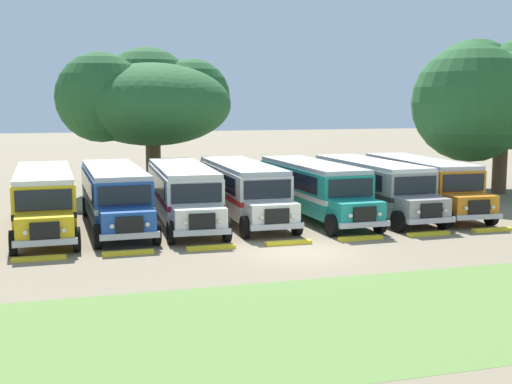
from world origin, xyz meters
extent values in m
plane|color=#84755B|center=(0.00, 0.00, 0.00)|extent=(220.00, 220.00, 0.00)
cube|color=olive|center=(0.00, -7.95, 0.00)|extent=(80.00, 8.24, 0.01)
cube|color=yellow|center=(-9.84, 7.91, 1.55)|extent=(2.67, 9.25, 2.10)
cube|color=black|center=(-9.84, 7.91, 1.38)|extent=(2.70, 9.27, 0.24)
cube|color=black|center=(-8.58, 8.23, 2.05)|extent=(0.19, 8.00, 0.80)
cube|color=black|center=(-11.12, 8.18, 2.05)|extent=(0.19, 8.00, 0.80)
cube|color=silver|center=(-9.84, 7.91, 2.71)|extent=(2.59, 9.14, 0.22)
cube|color=yellow|center=(-9.74, 2.61, 1.02)|extent=(2.23, 1.44, 1.05)
cube|color=black|center=(-9.73, 1.87, 1.05)|extent=(1.10, 0.12, 0.70)
cube|color=#B7B7BC|center=(-9.73, 1.83, 0.62)|extent=(2.40, 0.24, 0.24)
cube|color=black|center=(-9.75, 3.28, 2.05)|extent=(2.20, 0.10, 0.84)
cube|color=black|center=(-9.93, 12.52, 1.45)|extent=(0.90, 0.08, 1.30)
sphere|color=#EAE5C6|center=(-9.03, 1.83, 1.05)|extent=(0.20, 0.20, 0.20)
sphere|color=#EAE5C6|center=(-10.43, 1.80, 1.05)|extent=(0.20, 0.20, 0.20)
cylinder|color=black|center=(-8.54, 2.73, 0.50)|extent=(0.30, 1.01, 1.00)
cylinder|color=black|center=(-10.94, 2.68, 0.50)|extent=(0.30, 1.01, 1.00)
cylinder|color=black|center=(-8.70, 10.93, 0.50)|extent=(0.30, 1.01, 1.00)
cylinder|color=black|center=(-11.10, 10.88, 0.50)|extent=(0.30, 1.01, 1.00)
cube|color=#23519E|center=(-6.62, 8.26, 1.55)|extent=(2.69, 9.25, 2.10)
cube|color=silver|center=(-6.62, 8.26, 1.38)|extent=(2.72, 9.27, 0.24)
cube|color=black|center=(-5.36, 8.59, 2.05)|extent=(0.21, 8.00, 0.80)
cube|color=black|center=(-7.90, 8.54, 2.05)|extent=(0.21, 8.00, 0.80)
cube|color=#B2B2B7|center=(-6.62, 8.26, 2.71)|extent=(2.61, 9.15, 0.22)
cube|color=#23519E|center=(-6.51, 2.96, 1.02)|extent=(2.23, 1.45, 1.05)
cube|color=black|center=(-6.50, 2.22, 1.05)|extent=(1.10, 0.12, 0.70)
cube|color=#B7B7BC|center=(-6.50, 2.18, 0.62)|extent=(2.40, 0.25, 0.24)
cube|color=black|center=(-6.53, 3.63, 2.05)|extent=(2.20, 0.11, 0.84)
cube|color=silver|center=(-6.72, 12.88, 1.45)|extent=(0.90, 0.08, 1.30)
sphere|color=#EAE5C6|center=(-5.80, 2.19, 1.05)|extent=(0.20, 0.20, 0.20)
sphere|color=#EAE5C6|center=(-7.20, 2.16, 1.05)|extent=(0.20, 0.20, 0.20)
cylinder|color=black|center=(-5.31, 3.09, 0.50)|extent=(0.30, 1.01, 1.00)
cylinder|color=black|center=(-7.71, 3.04, 0.50)|extent=(0.30, 1.01, 1.00)
cylinder|color=black|center=(-5.48, 11.29, 0.50)|extent=(0.30, 1.01, 1.00)
cylinder|color=black|center=(-7.88, 11.24, 0.50)|extent=(0.30, 1.01, 1.00)
cube|color=silver|center=(-3.31, 8.16, 1.55)|extent=(2.88, 9.30, 2.10)
cube|color=maroon|center=(-3.31, 8.16, 1.38)|extent=(2.91, 9.32, 0.24)
cube|color=black|center=(-2.03, 8.41, 2.05)|extent=(0.38, 7.99, 0.80)
cube|color=black|center=(-4.56, 8.52, 2.05)|extent=(0.38, 7.99, 0.80)
cube|color=beige|center=(-3.31, 8.16, 2.71)|extent=(2.80, 9.19, 0.22)
cube|color=silver|center=(-3.53, 2.87, 1.02)|extent=(2.26, 1.49, 1.05)
cube|color=black|center=(-3.56, 2.13, 1.05)|extent=(1.10, 0.15, 0.70)
cube|color=#B7B7BC|center=(-3.56, 2.09, 0.62)|extent=(2.41, 0.30, 0.24)
cube|color=black|center=(-3.50, 3.54, 2.05)|extent=(2.20, 0.15, 0.84)
cube|color=maroon|center=(-3.11, 12.78, 1.45)|extent=(0.90, 0.10, 1.30)
sphere|color=#EAE5C6|center=(-2.86, 2.05, 1.05)|extent=(0.20, 0.20, 0.20)
sphere|color=#EAE5C6|center=(-4.26, 2.11, 1.05)|extent=(0.20, 0.20, 0.20)
cylinder|color=black|center=(-2.33, 2.92, 0.50)|extent=(0.32, 1.01, 1.00)
cylinder|color=black|center=(-4.73, 3.02, 0.50)|extent=(0.32, 1.01, 1.00)
cylinder|color=black|center=(-1.98, 11.11, 0.50)|extent=(0.32, 1.01, 1.00)
cylinder|color=black|center=(-4.38, 11.21, 0.50)|extent=(0.32, 1.01, 1.00)
cube|color=silver|center=(-0.16, 8.50, 1.55)|extent=(2.59, 9.22, 2.10)
cube|color=red|center=(-0.16, 8.50, 1.38)|extent=(2.62, 9.24, 0.24)
cube|color=black|center=(1.11, 8.79, 2.05)|extent=(0.12, 8.00, 0.80)
cube|color=black|center=(-1.43, 8.81, 2.05)|extent=(0.12, 8.00, 0.80)
cube|color=#B2B2B7|center=(-0.16, 8.50, 2.71)|extent=(2.51, 9.12, 0.22)
cube|color=silver|center=(-0.21, 3.20, 1.02)|extent=(2.21, 1.42, 1.05)
cube|color=black|center=(-0.22, 2.46, 1.05)|extent=(1.10, 0.11, 0.70)
cube|color=#B7B7BC|center=(-0.22, 2.42, 0.62)|extent=(2.40, 0.22, 0.24)
cube|color=black|center=(-0.20, 3.87, 2.05)|extent=(2.20, 0.08, 0.84)
cube|color=red|center=(-0.11, 13.12, 1.45)|extent=(0.90, 0.07, 1.30)
sphere|color=#EAE5C6|center=(0.48, 2.40, 1.05)|extent=(0.20, 0.20, 0.20)
sphere|color=#EAE5C6|center=(-0.92, 2.42, 1.05)|extent=(0.20, 0.20, 0.20)
cylinder|color=black|center=(0.99, 3.29, 0.50)|extent=(0.29, 1.00, 1.00)
cylinder|color=black|center=(-1.41, 3.31, 0.50)|extent=(0.29, 1.00, 1.00)
cylinder|color=black|center=(1.07, 11.49, 0.50)|extent=(0.29, 1.00, 1.00)
cylinder|color=black|center=(-1.33, 11.51, 0.50)|extent=(0.29, 1.00, 1.00)
cube|color=teal|center=(3.45, 7.87, 1.55)|extent=(2.74, 9.26, 2.10)
cube|color=white|center=(3.45, 7.87, 1.38)|extent=(2.77, 9.28, 0.24)
cube|color=black|center=(4.72, 8.21, 2.05)|extent=(0.25, 8.00, 0.80)
cube|color=black|center=(2.18, 8.14, 2.05)|extent=(0.25, 8.00, 0.80)
cube|color=#B2B2B7|center=(3.45, 7.87, 2.71)|extent=(2.66, 9.16, 0.22)
cube|color=teal|center=(3.59, 2.58, 1.02)|extent=(2.24, 1.46, 1.05)
cube|color=black|center=(3.61, 1.84, 1.05)|extent=(1.10, 0.13, 0.70)
cube|color=#B7B7BC|center=(3.61, 1.80, 0.62)|extent=(2.40, 0.26, 0.24)
cube|color=black|center=(3.58, 3.25, 2.05)|extent=(2.20, 0.12, 0.84)
cube|color=white|center=(3.33, 12.49, 1.45)|extent=(0.90, 0.08, 1.30)
sphere|color=#EAE5C6|center=(4.31, 1.80, 1.05)|extent=(0.20, 0.20, 0.20)
sphere|color=#EAE5C6|center=(2.91, 1.77, 1.05)|extent=(0.20, 0.20, 0.20)
cylinder|color=black|center=(4.79, 2.71, 0.50)|extent=(0.31, 1.01, 1.00)
cylinder|color=black|center=(2.39, 2.64, 0.50)|extent=(0.31, 1.01, 1.00)
cylinder|color=black|center=(4.57, 10.90, 0.50)|extent=(0.31, 1.01, 1.00)
cylinder|color=black|center=(2.18, 10.84, 0.50)|extent=(0.31, 1.01, 1.00)
cube|color=#9E9993|center=(6.80, 7.91, 1.55)|extent=(2.71, 9.25, 2.10)
cube|color=#282828|center=(6.80, 7.91, 1.38)|extent=(2.74, 9.28, 0.24)
cube|color=black|center=(8.06, 8.24, 2.05)|extent=(0.22, 8.00, 0.80)
cube|color=black|center=(5.52, 8.19, 2.05)|extent=(0.22, 8.00, 0.80)
cube|color=silver|center=(6.80, 7.91, 2.71)|extent=(2.63, 9.15, 0.22)
cube|color=#9E9993|center=(6.92, 2.62, 1.02)|extent=(2.23, 1.45, 1.05)
cube|color=black|center=(6.94, 1.88, 1.05)|extent=(1.10, 0.13, 0.70)
cube|color=#B7B7BC|center=(6.94, 1.84, 0.62)|extent=(2.40, 0.25, 0.24)
cube|color=black|center=(6.90, 3.29, 2.05)|extent=(2.20, 0.11, 0.84)
cube|color=#282828|center=(6.69, 12.53, 1.45)|extent=(0.90, 0.08, 1.30)
sphere|color=#EAE5C6|center=(7.64, 1.84, 1.05)|extent=(0.20, 0.20, 0.20)
sphere|color=#EAE5C6|center=(6.24, 1.81, 1.05)|extent=(0.20, 0.20, 0.20)
cylinder|color=black|center=(8.12, 2.74, 0.50)|extent=(0.30, 1.01, 1.00)
cylinder|color=black|center=(5.72, 2.69, 0.50)|extent=(0.30, 1.01, 1.00)
cylinder|color=black|center=(7.93, 10.94, 0.50)|extent=(0.30, 1.01, 1.00)
cylinder|color=black|center=(5.53, 10.89, 0.50)|extent=(0.30, 1.01, 1.00)
cube|color=orange|center=(9.89, 8.16, 1.55)|extent=(2.93, 9.31, 2.10)
cube|color=white|center=(9.89, 8.16, 1.38)|extent=(2.96, 9.33, 0.24)
cube|color=black|center=(11.17, 8.40, 2.05)|extent=(0.42, 7.99, 0.80)
cube|color=black|center=(8.63, 8.52, 2.05)|extent=(0.42, 7.99, 0.80)
cube|color=#B2B2B7|center=(9.89, 8.16, 2.71)|extent=(2.85, 9.20, 0.22)
cube|color=orange|center=(9.64, 2.87, 1.02)|extent=(2.26, 1.50, 1.05)
cube|color=black|center=(9.60, 2.13, 1.05)|extent=(1.10, 0.15, 0.70)
cube|color=#B7B7BC|center=(9.60, 2.09, 0.62)|extent=(2.41, 0.31, 0.24)
cube|color=black|center=(9.67, 3.54, 2.05)|extent=(2.20, 0.16, 0.84)
cube|color=white|center=(10.11, 12.78, 1.45)|extent=(0.90, 0.10, 1.30)
sphere|color=#EAE5C6|center=(10.30, 2.05, 1.05)|extent=(0.20, 0.20, 0.20)
sphere|color=#EAE5C6|center=(8.90, 2.11, 1.05)|extent=(0.20, 0.20, 0.20)
cylinder|color=black|center=(10.84, 2.91, 0.50)|extent=(0.33, 1.01, 1.00)
cylinder|color=black|center=(8.44, 3.02, 0.50)|extent=(0.33, 1.01, 1.00)
cylinder|color=black|center=(11.23, 11.10, 0.50)|extent=(0.33, 1.01, 1.00)
cylinder|color=black|center=(8.83, 11.22, 0.50)|extent=(0.33, 1.01, 1.00)
cube|color=yellow|center=(-9.97, 1.58, 0.07)|extent=(2.00, 0.36, 0.15)
cube|color=yellow|center=(-6.65, 1.58, 0.07)|extent=(2.00, 0.36, 0.15)
cube|color=yellow|center=(-3.32, 1.58, 0.07)|extent=(2.00, 0.36, 0.15)
cube|color=yellow|center=(0.00, 1.58, 0.07)|extent=(2.00, 0.36, 0.15)
cube|color=yellow|center=(3.32, 1.58, 0.07)|extent=(2.00, 0.36, 0.15)
cube|color=yellow|center=(6.65, 1.58, 0.07)|extent=(2.00, 0.36, 0.15)
cube|color=yellow|center=(9.97, 1.58, 0.07)|extent=(2.00, 0.36, 0.15)
cylinder|color=brown|center=(-3.02, 20.70, 1.85)|extent=(1.01, 1.01, 3.70)
ellipsoid|color=#235628|center=(-3.02, 20.70, 5.77)|extent=(10.49, 11.37, 5.51)
sphere|color=#235628|center=(-0.06, 21.95, 6.29)|extent=(5.29, 5.29, 5.29)
sphere|color=#235628|center=(-6.42, 19.65, 6.24)|extent=(5.76, 5.76, 5.76)
sphere|color=#235628|center=(-3.02, 23.11, 6.39)|extent=(6.71, 6.71, 6.71)
cylinder|color=brown|center=(18.52, 12.74, 1.83)|extent=(0.93, 0.93, 3.66)
ellipsoid|color=#235628|center=(18.52, 12.74, 6.02)|extent=(11.58, 10.16, 6.30)
sphere|color=#235628|center=(15.56, 11.82, 5.88)|extent=(7.34, 7.34, 7.34)
sphere|color=#235628|center=(18.52, 15.88, 6.75)|extent=(6.95, 6.95, 6.95)
camera|label=1|loc=(-9.04, -24.25, 5.94)|focal=46.64mm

